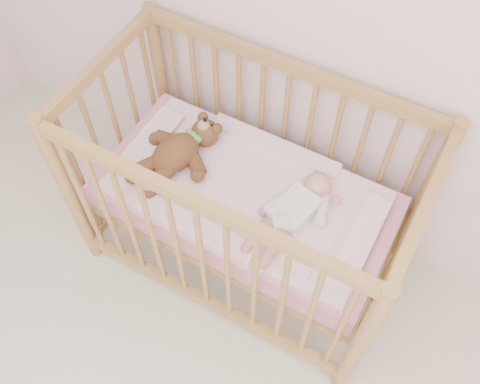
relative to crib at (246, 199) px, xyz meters
The scene contains 5 objects.
crib is the anchor object (origin of this frame).
mattress 0.01m from the crib, ahead, with size 1.22×0.62×0.13m, color pink.
blanket 0.06m from the crib, ahead, with size 1.10×0.58×0.06m, color #F5A8BE, non-canonical shape.
baby 0.27m from the crib, ahead, with size 0.24×0.50×0.12m, color silver, non-canonical shape.
teddy_bear 0.35m from the crib, behind, with size 0.34×0.48×0.13m, color brown, non-canonical shape.
Camera 1 is at (0.34, 0.52, 2.39)m, focal length 40.00 mm.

